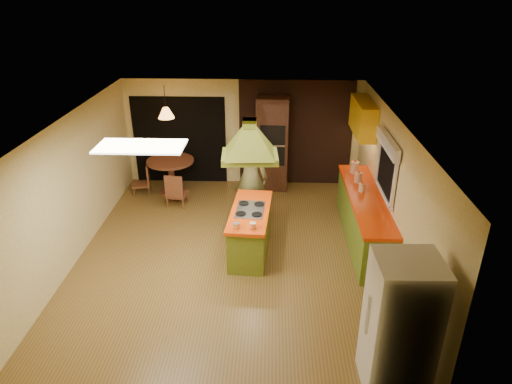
{
  "coord_description": "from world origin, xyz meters",
  "views": [
    {
      "loc": [
        0.69,
        -7.04,
        4.59
      ],
      "look_at": [
        0.43,
        0.21,
        1.15
      ],
      "focal_mm": 32.0,
      "sensor_mm": 36.0,
      "label": 1
    }
  ],
  "objects_px": {
    "kitchen_island": "(250,230)",
    "canister_large": "(355,167)",
    "man": "(250,177)",
    "refrigerator": "(400,326)",
    "dining_table": "(171,170)",
    "wall_oven": "(272,144)"
  },
  "relations": [
    {
      "from": "man",
      "to": "canister_large",
      "type": "xyz_separation_m",
      "value": [
        2.12,
        0.39,
        0.08
      ]
    },
    {
      "from": "refrigerator",
      "to": "canister_large",
      "type": "distance_m",
      "value": 4.53
    },
    {
      "from": "dining_table",
      "to": "canister_large",
      "type": "relative_size",
      "value": 4.38
    },
    {
      "from": "man",
      "to": "refrigerator",
      "type": "relative_size",
      "value": 1.07
    },
    {
      "from": "wall_oven",
      "to": "man",
      "type": "bearing_deg",
      "value": -101.2
    },
    {
      "from": "refrigerator",
      "to": "wall_oven",
      "type": "bearing_deg",
      "value": 103.3
    },
    {
      "from": "kitchen_island",
      "to": "wall_oven",
      "type": "distance_m",
      "value": 2.94
    },
    {
      "from": "refrigerator",
      "to": "wall_oven",
      "type": "xyz_separation_m",
      "value": [
        -1.51,
        5.79,
        0.19
      ]
    },
    {
      "from": "wall_oven",
      "to": "canister_large",
      "type": "distance_m",
      "value": 2.11
    },
    {
      "from": "refrigerator",
      "to": "dining_table",
      "type": "height_order",
      "value": "refrigerator"
    },
    {
      "from": "man",
      "to": "refrigerator",
      "type": "height_order",
      "value": "man"
    },
    {
      "from": "kitchen_island",
      "to": "wall_oven",
      "type": "height_order",
      "value": "wall_oven"
    },
    {
      "from": "dining_table",
      "to": "canister_large",
      "type": "xyz_separation_m",
      "value": [
        4.02,
        -0.9,
        0.48
      ]
    },
    {
      "from": "wall_oven",
      "to": "dining_table",
      "type": "height_order",
      "value": "wall_oven"
    },
    {
      "from": "kitchen_island",
      "to": "canister_large",
      "type": "height_order",
      "value": "canister_large"
    },
    {
      "from": "kitchen_island",
      "to": "man",
      "type": "bearing_deg",
      "value": 96.28
    },
    {
      "from": "kitchen_island",
      "to": "dining_table",
      "type": "height_order",
      "value": "kitchen_island"
    },
    {
      "from": "man",
      "to": "dining_table",
      "type": "height_order",
      "value": "man"
    },
    {
      "from": "kitchen_island",
      "to": "refrigerator",
      "type": "xyz_separation_m",
      "value": [
        1.89,
        -2.96,
        0.47
      ]
    },
    {
      "from": "kitchen_island",
      "to": "man",
      "type": "relative_size",
      "value": 0.89
    },
    {
      "from": "man",
      "to": "refrigerator",
      "type": "xyz_separation_m",
      "value": [
        1.94,
        -4.14,
        -0.06
      ]
    },
    {
      "from": "refrigerator",
      "to": "canister_large",
      "type": "xyz_separation_m",
      "value": [
        0.18,
        4.53,
        0.14
      ]
    }
  ]
}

